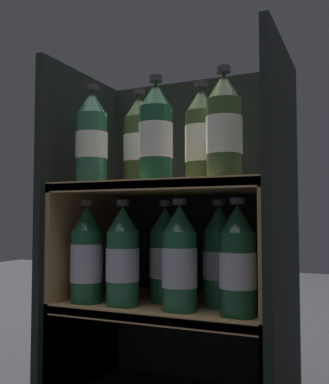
{
  "coord_description": "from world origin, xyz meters",
  "views": [
    {
      "loc": [
        0.44,
        -0.88,
        0.46
      ],
      "look_at": [
        0.0,
        0.12,
        0.52
      ],
      "focal_mm": 42.0,
      "sensor_mm": 36.0,
      "label": 1
    }
  ],
  "objects_px": {
    "bottle_lower_front_0": "(87,257)",
    "bottle_upper_back_0": "(139,143)",
    "bottle_lower_back_2": "(220,258)",
    "bottle_lower_back_1": "(165,256)",
    "bottle_upper_front_0": "(92,140)",
    "bottle_lower_front_2": "(180,261)",
    "bottle_lower_back_0": "(122,255)",
    "bottle_lower_front_1": "(123,258)",
    "bottle_upper_front_2": "(224,129)",
    "bottle_lower_front_3": "(238,263)",
    "bottle_upper_front_1": "(155,135)",
    "bottle_upper_back_1": "(201,138)"
  },
  "relations": [
    {
      "from": "bottle_lower_back_2",
      "to": "bottle_upper_front_2",
      "type": "bearing_deg",
      "value": -65.88
    },
    {
      "from": "bottle_upper_front_2",
      "to": "bottle_lower_back_0",
      "type": "bearing_deg",
      "value": 163.92
    },
    {
      "from": "bottle_lower_front_0",
      "to": "bottle_upper_back_0",
      "type": "bearing_deg",
      "value": 41.31
    },
    {
      "from": "bottle_upper_front_2",
      "to": "bottle_lower_back_0",
      "type": "xyz_separation_m",
      "value": [
        -0.31,
        0.09,
        -0.29
      ]
    },
    {
      "from": "bottle_upper_back_0",
      "to": "bottle_lower_front_3",
      "type": "bearing_deg",
      "value": -17.2
    },
    {
      "from": "bottle_upper_back_1",
      "to": "bottle_upper_front_1",
      "type": "bearing_deg",
      "value": -133.62
    },
    {
      "from": "bottle_lower_front_0",
      "to": "bottle_lower_front_1",
      "type": "bearing_deg",
      "value": 0.0
    },
    {
      "from": "bottle_lower_front_3",
      "to": "bottle_lower_front_0",
      "type": "bearing_deg",
      "value": -180.0
    },
    {
      "from": "bottle_lower_front_1",
      "to": "bottle_lower_back_0",
      "type": "bearing_deg",
      "value": 120.21
    },
    {
      "from": "bottle_upper_back_1",
      "to": "bottle_lower_front_0",
      "type": "height_order",
      "value": "bottle_upper_back_1"
    },
    {
      "from": "bottle_lower_front_0",
      "to": "bottle_lower_back_2",
      "type": "distance_m",
      "value": 0.33
    },
    {
      "from": "bottle_lower_front_0",
      "to": "bottle_lower_back_1",
      "type": "xyz_separation_m",
      "value": [
        0.18,
        0.09,
        0.0
      ]
    },
    {
      "from": "bottle_lower_back_0",
      "to": "bottle_lower_front_1",
      "type": "bearing_deg",
      "value": -59.79
    },
    {
      "from": "bottle_upper_front_2",
      "to": "bottle_upper_back_0",
      "type": "xyz_separation_m",
      "value": [
        -0.26,
        0.09,
        0.0
      ]
    },
    {
      "from": "bottle_lower_front_2",
      "to": "bottle_lower_back_0",
      "type": "relative_size",
      "value": 1.0
    },
    {
      "from": "bottle_lower_front_0",
      "to": "bottle_lower_back_2",
      "type": "relative_size",
      "value": 1.0
    },
    {
      "from": "bottle_upper_front_2",
      "to": "bottle_lower_front_0",
      "type": "relative_size",
      "value": 1.0
    },
    {
      "from": "bottle_upper_front_1",
      "to": "bottle_lower_front_0",
      "type": "height_order",
      "value": "bottle_upper_front_1"
    },
    {
      "from": "bottle_upper_front_0",
      "to": "bottle_lower_front_2",
      "type": "bearing_deg",
      "value": 0.0
    },
    {
      "from": "bottle_lower_back_1",
      "to": "bottle_lower_back_2",
      "type": "height_order",
      "value": "same"
    },
    {
      "from": "bottle_lower_front_0",
      "to": "bottle_lower_front_2",
      "type": "distance_m",
      "value": 0.25
    },
    {
      "from": "bottle_upper_back_1",
      "to": "bottle_lower_front_3",
      "type": "relative_size",
      "value": 1.0
    },
    {
      "from": "bottle_lower_front_1",
      "to": "bottle_lower_front_2",
      "type": "height_order",
      "value": "same"
    },
    {
      "from": "bottle_lower_front_2",
      "to": "bottle_lower_back_0",
      "type": "height_order",
      "value": "same"
    },
    {
      "from": "bottle_upper_front_1",
      "to": "bottle_lower_front_1",
      "type": "relative_size",
      "value": 1.0
    },
    {
      "from": "bottle_lower_front_1",
      "to": "bottle_lower_front_3",
      "type": "height_order",
      "value": "same"
    },
    {
      "from": "bottle_lower_front_1",
      "to": "bottle_lower_back_2",
      "type": "distance_m",
      "value": 0.23
    },
    {
      "from": "bottle_upper_front_1",
      "to": "bottle_lower_back_2",
      "type": "xyz_separation_m",
      "value": [
        0.13,
        0.09,
        -0.29
      ]
    },
    {
      "from": "bottle_lower_back_0",
      "to": "bottle_upper_front_2",
      "type": "bearing_deg",
      "value": -16.08
    },
    {
      "from": "bottle_lower_front_2",
      "to": "bottle_lower_front_1",
      "type": "bearing_deg",
      "value": 180.0
    },
    {
      "from": "bottle_upper_front_1",
      "to": "bottle_upper_back_0",
      "type": "relative_size",
      "value": 1.0
    },
    {
      "from": "bottle_lower_front_2",
      "to": "bottle_lower_front_0",
      "type": "bearing_deg",
      "value": -180.0
    },
    {
      "from": "bottle_upper_front_0",
      "to": "bottle_upper_back_0",
      "type": "height_order",
      "value": "same"
    },
    {
      "from": "bottle_lower_front_3",
      "to": "bottle_lower_back_1",
      "type": "height_order",
      "value": "same"
    },
    {
      "from": "bottle_upper_front_0",
      "to": "bottle_upper_front_2",
      "type": "bearing_deg",
      "value": 0.0
    },
    {
      "from": "bottle_lower_back_2",
      "to": "bottle_lower_back_1",
      "type": "bearing_deg",
      "value": 180.0
    },
    {
      "from": "bottle_lower_front_1",
      "to": "bottle_lower_back_0",
      "type": "xyz_separation_m",
      "value": [
        -0.05,
        0.09,
        0.0
      ]
    },
    {
      "from": "bottle_upper_front_2",
      "to": "bottle_lower_front_0",
      "type": "xyz_separation_m",
      "value": [
        -0.36,
        -0.0,
        -0.29
      ]
    },
    {
      "from": "bottle_upper_back_1",
      "to": "bottle_lower_front_2",
      "type": "relative_size",
      "value": 1.0
    },
    {
      "from": "bottle_upper_front_0",
      "to": "bottle_lower_back_1",
      "type": "bearing_deg",
      "value": 28.13
    },
    {
      "from": "bottle_upper_front_2",
      "to": "bottle_lower_front_3",
      "type": "distance_m",
      "value": 0.29
    },
    {
      "from": "bottle_lower_front_2",
      "to": "bottle_lower_back_1",
      "type": "height_order",
      "value": "same"
    },
    {
      "from": "bottle_lower_back_2",
      "to": "bottle_upper_front_0",
      "type": "bearing_deg",
      "value": -163.93
    },
    {
      "from": "bottle_upper_back_0",
      "to": "bottle_lower_front_0",
      "type": "xyz_separation_m",
      "value": [
        -0.1,
        -0.09,
        -0.29
      ]
    },
    {
      "from": "bottle_upper_front_1",
      "to": "bottle_lower_front_0",
      "type": "distance_m",
      "value": 0.35
    },
    {
      "from": "bottle_upper_front_2",
      "to": "bottle_lower_front_0",
      "type": "bearing_deg",
      "value": -180.0
    },
    {
      "from": "bottle_lower_back_2",
      "to": "bottle_lower_front_3",
      "type": "bearing_deg",
      "value": -52.56
    },
    {
      "from": "bottle_upper_back_0",
      "to": "bottle_lower_front_1",
      "type": "relative_size",
      "value": 1.0
    },
    {
      "from": "bottle_upper_front_2",
      "to": "bottle_lower_back_2",
      "type": "height_order",
      "value": "bottle_upper_front_2"
    },
    {
      "from": "bottle_upper_front_1",
      "to": "bottle_lower_back_0",
      "type": "bearing_deg",
      "value": 147.39
    }
  ]
}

